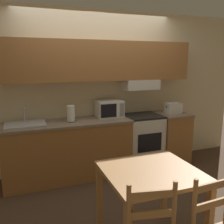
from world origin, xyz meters
TOP-DOWN VIEW (x-y plane):
  - ground_plane at (0.00, 0.00)m, footprint 16.00×16.00m
  - wall_back at (0.02, -0.06)m, footprint 5.38×0.38m
  - lower_counter_main at (-0.56, -0.29)m, footprint 1.89×0.60m
  - lower_counter_right_stub at (1.25, -0.29)m, footprint 0.50×0.60m
  - stove_range at (0.69, -0.27)m, footprint 0.60×0.55m
  - microwave at (0.13, -0.19)m, footprint 0.41×0.32m
  - toaster at (1.26, -0.31)m, footprint 0.27×0.18m
  - sink_basin at (-1.15, -0.29)m, footprint 0.55×0.41m
  - paper_towel_roll at (-0.51, -0.31)m, footprint 0.13×0.13m
  - dining_table at (-0.11, -2.00)m, footprint 0.85×0.79m

SIDE VIEW (x-z plane):
  - ground_plane at x=0.00m, z-range 0.00..0.00m
  - stove_range at x=0.69m, z-range 0.00..0.88m
  - lower_counter_main at x=-0.56m, z-range 0.00..0.88m
  - lower_counter_right_stub at x=1.25m, z-range 0.00..0.88m
  - dining_table at x=-0.11m, z-range 0.26..1.04m
  - sink_basin at x=-1.15m, z-range 0.77..1.02m
  - toaster at x=1.26m, z-range 0.88..1.06m
  - paper_towel_roll at x=-0.51m, z-range 0.88..1.12m
  - microwave at x=0.13m, z-range 0.88..1.15m
  - wall_back at x=0.02m, z-range 0.22..2.77m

